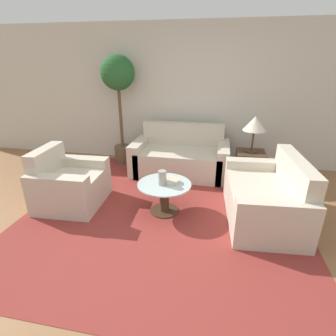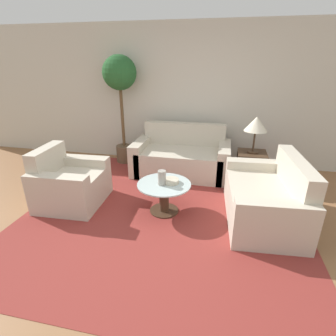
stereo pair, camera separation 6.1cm
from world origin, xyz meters
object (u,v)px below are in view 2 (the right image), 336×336
Objects in this scene: sofa_main at (182,157)px; coffee_table at (164,194)px; vase at (162,178)px; loveseat at (268,200)px; table_lamp at (256,125)px; potted_plant at (120,85)px; armchair at (69,184)px; bowl at (171,181)px.

coffee_table is (-0.01, -1.43, -0.01)m from sofa_main.
vase is at bearing -91.09° from sofa_main.
vase reaches higher than coffee_table.
loveseat is 7.54× the size of vase.
table_lamp is 1.86m from vase.
table_lamp is (-0.14, 1.16, 0.71)m from loveseat.
potted_plant is at bearing 125.58° from coffee_table.
armchair reaches higher than vase.
bowl is (-1.27, -0.07, 0.17)m from loveseat.
loveseat is 1.41m from vase.
coffee_table is 0.25m from vase.
bowl is at bearing -91.18° from loveseat.
coffee_table is 0.20m from bowl.
armchair is at bearing -153.58° from table_lamp.
loveseat reaches higher than bowl.
coffee_table is (-1.36, -0.11, -0.01)m from loveseat.
bowl is at bearing -89.46° from armchair.
loveseat is 7.06× the size of bowl.
loveseat is at bearing -31.81° from potted_plant.
vase is 0.15m from bowl.
coffee_table is at bearing 56.46° from vase.
loveseat is (1.35, -1.32, -0.00)m from sofa_main.
vase is (-0.03, -1.46, 0.24)m from sofa_main.
table_lamp reaches higher than bowl.
armchair is at bearing -178.44° from coffee_table.
vase is (1.39, 0.01, 0.24)m from armchair.
armchair is at bearing -96.10° from potted_plant.
bowl is (1.31, -1.67, -1.06)m from potted_plant.
bowl is at bearing -86.63° from sofa_main.
vase is at bearing -92.27° from armchair.
vase is (-0.02, -0.03, 0.25)m from coffee_table.
bowl is at bearing 34.19° from vase.
bowl is (0.08, -1.38, 0.17)m from sofa_main.
loveseat is 1.28m from bowl.
potted_plant is (-1.22, 1.71, 1.24)m from coffee_table.
bowl is at bearing 25.73° from coffee_table.
sofa_main is at bearing 172.70° from table_lamp.
table_lamp reaches higher than coffee_table.
armchair is 1.41m from vase.
loveseat is 1.37m from table_lamp.
potted_plant is 9.73× the size of bowl.
coffee_table is at bearing -133.89° from table_lamp.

